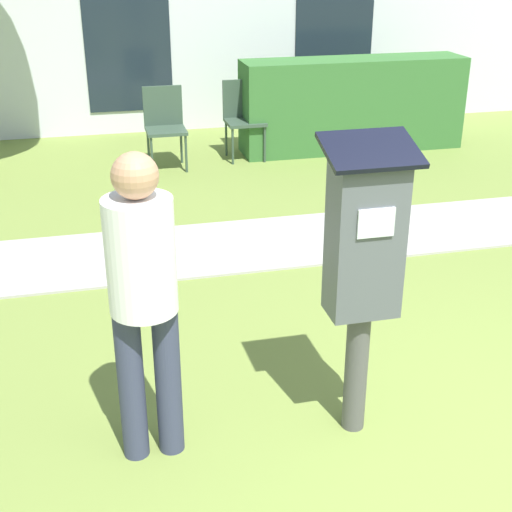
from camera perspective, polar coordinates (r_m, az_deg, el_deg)
name	(u,v)px	position (r m, az deg, el deg)	size (l,w,h in m)	color
sidewalk	(333,236)	(6.30, 6.19, 1.58)	(12.00, 1.10, 0.02)	#A3A099
building_facade	(232,5)	(9.97, -1.95, 19.42)	(10.00, 0.26, 3.20)	silver
parking_meter	(364,253)	(3.48, 8.64, 0.20)	(0.44, 0.31, 1.59)	#4C4C4C
person_standing	(143,289)	(3.33, -9.02, -2.62)	(0.32, 0.32, 1.58)	#333851
outdoor_chair_left	(165,121)	(8.21, -7.33, 10.68)	(0.44, 0.44, 0.90)	#334738
outdoor_chair_middle	(243,113)	(8.53, -1.03, 11.37)	(0.44, 0.44, 0.90)	#334738
outdoor_chair_right	(316,106)	(8.91, 4.86, 11.84)	(0.44, 0.44, 0.90)	#334738
hedge_row	(352,105)	(8.96, 7.71, 11.92)	(2.72, 0.60, 1.10)	#33662D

